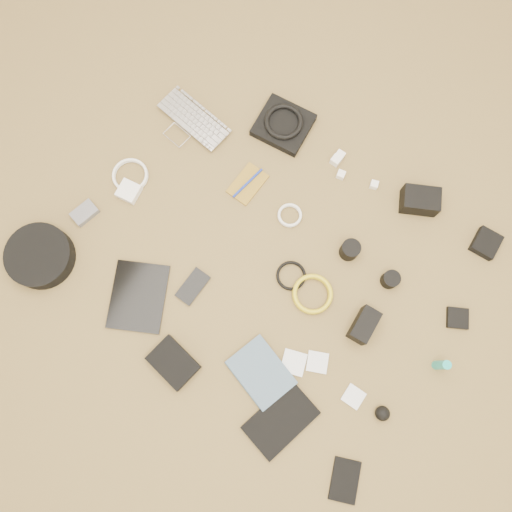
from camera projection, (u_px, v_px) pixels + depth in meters
The scene contains 34 objects.
room_shell at pixel (257, 16), 0.53m from camera, with size 4.04×4.04×2.58m.
laptop at pixel (187, 127), 1.85m from camera, with size 0.28×0.20×0.02m, color #B7B7BB.
headphone_pouch at pixel (283, 125), 1.85m from camera, with size 0.19×0.18×0.03m, color black.
headphones at pixel (284, 122), 1.82m from camera, with size 0.14×0.14×0.02m, color black.
charger_a at pixel (336, 160), 1.82m from camera, with size 0.03×0.03×0.03m, color white.
charger_b at pixel (340, 156), 1.82m from camera, with size 0.03×0.03×0.03m, color white.
charger_c at pixel (374, 185), 1.80m from camera, with size 0.03×0.03×0.03m, color white.
charger_d at pixel (341, 175), 1.81m from camera, with size 0.03×0.03×0.03m, color white.
dslr_camera at pixel (420, 200), 1.76m from camera, with size 0.13×0.09×0.07m, color black.
lens_pouch at pixel (486, 243), 1.75m from camera, with size 0.08×0.09×0.03m, color black.
notebook_olive at pixel (248, 184), 1.81m from camera, with size 0.09×0.14×0.01m, color olive.
pen_blue at pixel (248, 183), 1.80m from camera, with size 0.01×0.01×0.15m, color #13289C.
cable_white_a at pixel (290, 216), 1.78m from camera, with size 0.09×0.09×0.01m, color white.
lens_a at pixel (350, 250), 1.72m from camera, with size 0.07×0.07×0.07m, color black.
lens_b at pixel (390, 279), 1.71m from camera, with size 0.06×0.06×0.05m, color black.
card_reader at pixel (458, 318), 1.69m from camera, with size 0.07×0.07×0.02m, color black.
power_brick at pixel (129, 191), 1.79m from camera, with size 0.07×0.07×0.03m, color white.
cable_white_b at pixel (131, 176), 1.81m from camera, with size 0.13×0.13×0.01m, color white.
cable_black at pixel (291, 276), 1.73m from camera, with size 0.10×0.10×0.01m, color black.
cable_yellow at pixel (312, 294), 1.71m from camera, with size 0.14×0.14×0.02m, color gold.
flash at pixel (364, 325), 1.65m from camera, with size 0.06×0.11×0.09m, color black.
lens_cleaner at pixel (441, 365), 1.62m from camera, with size 0.03×0.03×0.10m, color #19A4A2.
battery_charger at pixel (85, 213), 1.77m from camera, with size 0.06×0.09×0.02m, color slate.
tablet at pixel (138, 297), 1.71m from camera, with size 0.18×0.24×0.01m, color black.
phone at pixel (193, 286), 1.72m from camera, with size 0.06×0.12×0.01m, color black.
filter_case_left at pixel (294, 363), 1.66m from camera, with size 0.08×0.08×0.01m, color silver.
filter_case_mid at pixel (317, 362), 1.66m from camera, with size 0.07×0.07×0.01m, color silver.
filter_case_right at pixel (353, 397), 1.64m from camera, with size 0.06×0.06×0.01m, color silver.
air_blower at pixel (382, 413), 1.61m from camera, with size 0.05×0.05×0.05m, color black.
headphone_case at pixel (40, 256), 1.72m from camera, with size 0.23×0.23×0.06m, color black.
drive_case at pixel (173, 363), 1.65m from camera, with size 0.15×0.11×0.04m, color black.
paperback at pixel (243, 387), 1.64m from camera, with size 0.15×0.20×0.02m, color #445D74.
notebook_black_a at pixel (281, 420), 1.62m from camera, with size 0.14×0.23×0.02m, color black.
notebook_black_b at pixel (345, 480), 1.58m from camera, with size 0.09×0.13×0.01m, color black.
Camera 1 is at (0.19, -0.32, 1.71)m, focal length 35.00 mm.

